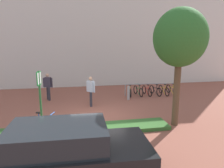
% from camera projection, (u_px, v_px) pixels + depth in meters
% --- Properties ---
extents(ground_plane, '(60.00, 60.00, 0.00)m').
position_uv_depth(ground_plane, '(97.00, 117.00, 9.89)').
color(ground_plane, brown).
extents(building_facade, '(28.00, 1.20, 10.00)m').
position_uv_depth(building_facade, '(85.00, 26.00, 16.76)').
color(building_facade, silver).
rests_on(building_facade, ground).
extents(planter_strip, '(7.00, 1.10, 0.16)m').
position_uv_depth(planter_strip, '(86.00, 129.00, 8.25)').
color(planter_strip, '#336028').
rests_on(planter_strip, ground).
extents(tree_sidewalk, '(2.18, 2.18, 4.98)m').
position_uv_depth(tree_sidewalk, '(180.00, 39.00, 8.21)').
color(tree_sidewalk, brown).
rests_on(tree_sidewalk, ground).
extents(parking_sign_post, '(0.11, 0.36, 2.53)m').
position_uv_depth(parking_sign_post, '(40.00, 94.00, 7.63)').
color(parking_sign_post, '#2D7238').
rests_on(parking_sign_post, ground).
extents(bike_at_sign, '(1.61, 0.62, 0.86)m').
position_uv_depth(bike_at_sign, '(44.00, 124.00, 8.08)').
color(bike_at_sign, black).
rests_on(bike_at_sign, ground).
extents(bike_rack_cluster, '(3.76, 1.69, 0.83)m').
position_uv_depth(bike_rack_cluster, '(151.00, 90.00, 14.14)').
color(bike_rack_cluster, '#99999E').
rests_on(bike_rack_cluster, ground).
extents(bollard_steel, '(0.16, 0.16, 0.90)m').
position_uv_depth(bollard_steel, '(129.00, 93.00, 12.88)').
color(bollard_steel, '#ADADB2').
rests_on(bollard_steel, ground).
extents(person_suited_dark, '(0.59, 0.40, 1.72)m').
position_uv_depth(person_suited_dark, '(48.00, 85.00, 12.74)').
color(person_suited_dark, '#2D2D38').
rests_on(person_suited_dark, ground).
extents(person_shirt_blue, '(0.46, 0.45, 1.72)m').
position_uv_depth(person_shirt_blue, '(91.00, 89.00, 11.49)').
color(person_shirt_blue, '#2D2D38').
rests_on(person_shirt_blue, ground).
extents(car_black_suv, '(4.36, 2.14, 1.54)m').
position_uv_depth(car_black_suv, '(65.00, 154.00, 5.12)').
color(car_black_suv, black).
rests_on(car_black_suv, ground).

